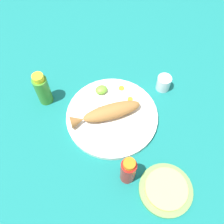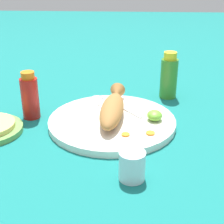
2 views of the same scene
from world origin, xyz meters
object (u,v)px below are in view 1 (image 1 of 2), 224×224
object	(u,v)px
main_plate	(112,116)
hot_sauce_bottle_red	(128,171)
fork_near	(95,129)
fried_fish	(108,113)
hot_sauce_bottle_green	(43,89)
tortilla_plate	(166,190)
fork_far	(88,120)
salt_cup	(163,84)

from	to	relation	value
main_plate	hot_sauce_bottle_red	size ratio (longest dim) A/B	2.54
main_plate	fork_near	size ratio (longest dim) A/B	1.87
fried_fish	hot_sauce_bottle_green	bearing A→B (deg)	142.68
hot_sauce_bottle_green	tortilla_plate	xyz separation A→B (m)	(0.27, -0.48, -0.06)
fork_far	hot_sauce_bottle_green	distance (m)	0.20
fork_near	hot_sauce_bottle_green	bearing A→B (deg)	-74.32
salt_cup	hot_sauce_bottle_green	bearing A→B (deg)	165.77
fork_far	salt_cup	bearing A→B (deg)	148.05
fork_near	tortilla_plate	xyz separation A→B (m)	(0.14, -0.28, -0.01)
fried_fish	salt_cup	world-z (taller)	fried_fish
fried_fish	salt_cup	xyz separation A→B (m)	(0.26, 0.05, -0.02)
hot_sauce_bottle_red	salt_cup	size ratio (longest dim) A/B	2.16
main_plate	salt_cup	world-z (taller)	salt_cup
fork_near	hot_sauce_bottle_green	size ratio (longest dim) A/B	1.23
hot_sauce_bottle_red	salt_cup	world-z (taller)	hot_sauce_bottle_red
hot_sauce_bottle_red	hot_sauce_bottle_green	distance (m)	0.43
fried_fish	fork_near	world-z (taller)	fried_fish
fried_fish	salt_cup	bearing A→B (deg)	15.09
main_plate	salt_cup	distance (m)	0.25
fried_fish	salt_cup	size ratio (longest dim) A/B	4.24
fork_far	salt_cup	world-z (taller)	salt_cup
hot_sauce_bottle_green	fried_fish	bearing A→B (deg)	-40.80
hot_sauce_bottle_red	tortilla_plate	xyz separation A→B (m)	(0.10, -0.09, -0.06)
salt_cup	fork_near	bearing A→B (deg)	-164.56
fork_near	hot_sauce_bottle_green	xyz separation A→B (m)	(-0.13, 0.20, 0.05)
fried_fish	hot_sauce_bottle_green	distance (m)	0.26
hot_sauce_bottle_green	tortilla_plate	distance (m)	0.55
fork_far	salt_cup	distance (m)	0.33
fried_fish	hot_sauce_bottle_green	xyz separation A→B (m)	(-0.19, 0.17, 0.03)
hot_sauce_bottle_red	tortilla_plate	size ratio (longest dim) A/B	0.78
fork_far	tortilla_plate	world-z (taller)	fork_far
fork_near	fork_far	bearing A→B (deg)	-96.15
main_plate	hot_sauce_bottle_green	bearing A→B (deg)	141.35
fork_far	fried_fish	bearing A→B (deg)	132.12
fork_near	tortilla_plate	world-z (taller)	fork_near
tortilla_plate	fork_far	bearing A→B (deg)	114.52
main_plate	hot_sauce_bottle_green	distance (m)	0.27
hot_sauce_bottle_green	main_plate	bearing A→B (deg)	-38.65
fork_far	fork_near	bearing A→B (deg)	61.73
main_plate	fried_fish	xyz separation A→B (m)	(-0.02, 0.00, 0.03)
fork_near	fork_far	world-z (taller)	same
fried_fish	fork_far	distance (m)	0.08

